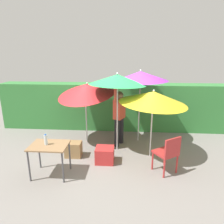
{
  "coord_description": "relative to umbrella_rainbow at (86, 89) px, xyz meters",
  "views": [
    {
      "loc": [
        0.37,
        -4.85,
        2.61
      ],
      "look_at": [
        0.0,
        0.3,
        1.1
      ],
      "focal_mm": 32.27,
      "sensor_mm": 36.0,
      "label": 1
    }
  ],
  "objects": [
    {
      "name": "cooler_box",
      "position": [
        0.65,
        -1.19,
        -1.43
      ],
      "size": [
        0.45,
        0.4,
        0.38
      ],
      "primitive_type": "cube",
      "color": "red",
      "rests_on": "ground_plane"
    },
    {
      "name": "person_vendor",
      "position": [
        0.96,
        -0.17,
        -0.69
      ],
      "size": [
        0.35,
        0.54,
        1.88
      ],
      "color": "black",
      "rests_on": "ground_plane"
    },
    {
      "name": "bottle_water",
      "position": [
        -0.54,
        -1.82,
        -0.78
      ],
      "size": [
        0.07,
        0.07,
        0.24
      ],
      "color": "silver",
      "rests_on": "folding_table"
    },
    {
      "name": "chair_plastic",
      "position": [
        2.09,
        -1.56,
        -1.11
      ],
      "size": [
        0.61,
        0.61,
        0.89
      ],
      "color": "#B72D2D",
      "rests_on": "ground_plane"
    },
    {
      "name": "umbrella_navy",
      "position": [
        1.54,
        0.18,
        0.36
      ],
      "size": [
        1.58,
        1.57,
        2.17
      ],
      "color": "silver",
      "rests_on": "ground_plane"
    },
    {
      "name": "ground_plane",
      "position": [
        0.78,
        -0.8,
        -1.63
      ],
      "size": [
        24.0,
        24.0,
        0.0
      ],
      "primitive_type": "plane",
      "color": "gray"
    },
    {
      "name": "crate_cardboard",
      "position": [
        -0.2,
        -0.96,
        -1.43
      ],
      "size": [
        0.42,
        0.31,
        0.4
      ],
      "primitive_type": "cube",
      "color": "#9E7A4C",
      "rests_on": "ground_plane"
    },
    {
      "name": "umbrella_yellow",
      "position": [
        1.81,
        -0.77,
        -0.05
      ],
      "size": [
        1.7,
        1.69,
        1.8
      ],
      "color": "silver",
      "rests_on": "ground_plane"
    },
    {
      "name": "folding_table",
      "position": [
        -0.48,
        -1.82,
        -0.99
      ],
      "size": [
        0.8,
        0.6,
        0.73
      ],
      "color": "#4C4C51",
      "rests_on": "ground_plane"
    },
    {
      "name": "hedge_row",
      "position": [
        0.78,
        1.23,
        -0.82
      ],
      "size": [
        8.0,
        0.7,
        1.6
      ],
      "primitive_type": "cube",
      "color": "#38843D",
      "rests_on": "ground_plane"
    },
    {
      "name": "umbrella_rainbow",
      "position": [
        0.0,
        0.0,
        0.0
      ],
      "size": [
        1.75,
        1.71,
        2.05
      ],
      "color": "silver",
      "rests_on": "ground_plane"
    },
    {
      "name": "umbrella_orange",
      "position": [
        0.92,
        -0.47,
        0.33
      ],
      "size": [
        1.5,
        1.5,
        2.14
      ],
      "color": "silver",
      "rests_on": "ground_plane"
    }
  ]
}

